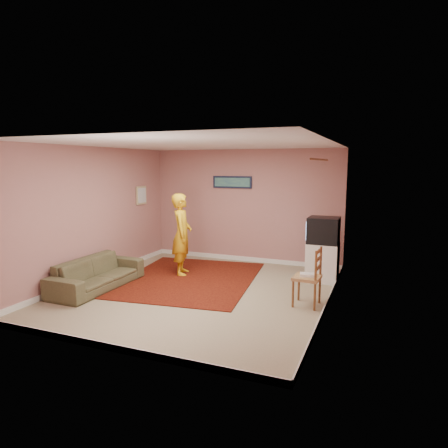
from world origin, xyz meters
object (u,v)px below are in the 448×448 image
at_px(chair_a, 326,251).
at_px(crt_tv, 323,230).
at_px(tv_cabinet, 322,262).
at_px(sofa, 97,273).
at_px(chair_b, 307,270).
at_px(person, 182,234).

bearing_deg(chair_a, crt_tv, -146.08).
xyz_separation_m(tv_cabinet, sofa, (-3.75, -2.05, -0.10)).
distance_m(chair_b, person, 2.88).
xyz_separation_m(chair_a, person, (-2.81, -0.66, 0.25)).
height_order(tv_cabinet, chair_a, chair_a).
xyz_separation_m(crt_tv, chair_a, (0.06, 0.06, -0.42)).
bearing_deg(sofa, person, -34.38).
distance_m(sofa, person, 1.83).
distance_m(crt_tv, chair_b, 1.56).
xyz_separation_m(chair_a, chair_b, (-0.08, -1.55, -0.01)).
xyz_separation_m(crt_tv, person, (-2.75, -0.61, -0.16)).
xyz_separation_m(crt_tv, chair_b, (-0.02, -1.50, -0.42)).
distance_m(tv_cabinet, person, 2.86).
relative_size(chair_a, person, 0.31).
relative_size(tv_cabinet, person, 0.45).
bearing_deg(chair_b, person, -105.25).
height_order(crt_tv, chair_b, crt_tv).
distance_m(tv_cabinet, sofa, 4.27).
xyz_separation_m(chair_b, person, (-2.73, 0.89, 0.26)).
bearing_deg(chair_b, crt_tv, -178.06).
xyz_separation_m(tv_cabinet, chair_a, (0.05, 0.06, 0.21)).
relative_size(crt_tv, chair_a, 1.14).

